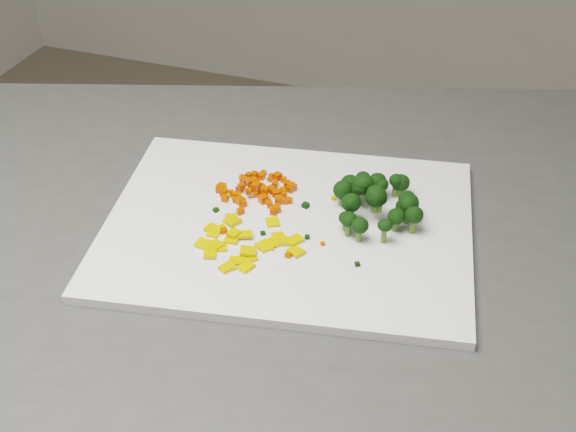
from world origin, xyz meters
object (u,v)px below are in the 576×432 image
(cutting_board, at_px, (288,227))
(carrot_pile, at_px, (257,185))
(pepper_pile, at_px, (252,239))
(broccoli_pile, at_px, (376,196))

(cutting_board, distance_m, carrot_pile, 0.07)
(cutting_board, distance_m, pepper_pile, 0.06)
(cutting_board, xyz_separation_m, broccoli_pile, (0.09, 0.05, 0.03))
(cutting_board, relative_size, broccoli_pile, 3.75)
(broccoli_pile, bearing_deg, carrot_pile, -177.46)
(carrot_pile, distance_m, pepper_pile, 0.10)
(carrot_pile, bearing_deg, broccoli_pile, 2.54)
(cutting_board, bearing_deg, broccoli_pile, 28.33)
(cutting_board, xyz_separation_m, carrot_pile, (-0.06, 0.04, 0.02))
(pepper_pile, relative_size, broccoli_pile, 0.97)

